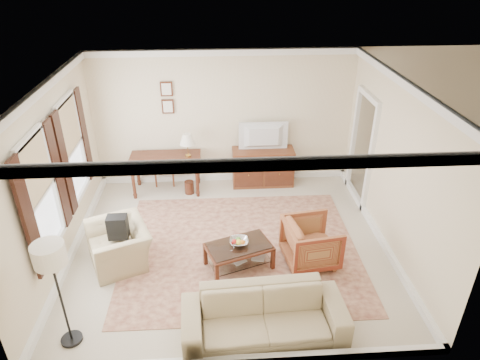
{
  "coord_description": "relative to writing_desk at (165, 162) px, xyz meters",
  "views": [
    {
      "loc": [
        -0.21,
        -6.1,
        4.67
      ],
      "look_at": [
        0.2,
        0.3,
        1.15
      ],
      "focal_mm": 32.0,
      "sensor_mm": 36.0,
      "label": 1
    }
  ],
  "objects": [
    {
      "name": "room_shell",
      "position": [
        1.26,
        -2.03,
        1.77
      ],
      "size": [
        5.51,
        5.01,
        2.91
      ],
      "color": "beige",
      "rests_on": "ground"
    },
    {
      "name": "annex_bedroom",
      "position": [
        5.75,
        -0.88,
        -0.36
      ],
      "size": [
        3.0,
        2.7,
        2.9
      ],
      "color": "beige",
      "rests_on": "ground"
    },
    {
      "name": "window_front",
      "position": [
        -1.44,
        -2.73,
        0.85
      ],
      "size": [
        0.12,
        1.56,
        1.8
      ],
      "primitive_type": null,
      "color": "#CCB284",
      "rests_on": "room_shell"
    },
    {
      "name": "window_rear",
      "position": [
        -1.44,
        -1.13,
        0.85
      ],
      "size": [
        0.12,
        1.56,
        1.8
      ],
      "primitive_type": null,
      "color": "#CCB284",
      "rests_on": "room_shell"
    },
    {
      "name": "doorway",
      "position": [
        3.97,
        -0.53,
        0.38
      ],
      "size": [
        0.1,
        1.12,
        2.25
      ],
      "primitive_type": null,
      "color": "white",
      "rests_on": "room_shell"
    },
    {
      "name": "rug",
      "position": [
        1.44,
        -2.15,
        -0.69
      ],
      "size": [
        4.06,
        3.49,
        0.01
      ],
      "primitive_type": "cube",
      "rotation": [
        0.0,
        0.0,
        -0.01
      ],
      "color": "maroon",
      "rests_on": "room_shell"
    },
    {
      "name": "writing_desk",
      "position": [
        0.0,
        0.0,
        0.0
      ],
      "size": [
        1.47,
        0.74,
        0.81
      ],
      "color": "#4C2315",
      "rests_on": "room_shell"
    },
    {
      "name": "desk_chair",
      "position": [
        -0.07,
        0.35,
        -0.17
      ],
      "size": [
        0.49,
        0.49,
        1.05
      ],
      "primitive_type": null,
      "rotation": [
        0.0,
        0.0,
        -0.11
      ],
      "color": "brown",
      "rests_on": "room_shell"
    },
    {
      "name": "desk_lamp",
      "position": [
        0.48,
        0.0,
        0.36
      ],
      "size": [
        0.32,
        0.32,
        0.5
      ],
      "primitive_type": null,
      "color": "silver",
      "rests_on": "writing_desk"
    },
    {
      "name": "framed_prints",
      "position": [
        0.1,
        0.44,
        1.24
      ],
      "size": [
        0.25,
        0.04,
        0.68
      ],
      "primitive_type": null,
      "color": "#4C2315",
      "rests_on": "room_shell"
    },
    {
      "name": "sideboard",
      "position": [
        2.09,
        0.18,
        -0.29
      ],
      "size": [
        1.33,
        0.51,
        0.82
      ],
      "primitive_type": "cube",
      "color": "brown",
      "rests_on": "room_shell"
    },
    {
      "name": "tv",
      "position": [
        2.09,
        0.16,
        0.62
      ],
      "size": [
        1.0,
        0.57,
        0.13
      ],
      "primitive_type": "imported",
      "rotation": [
        0.0,
        0.0,
        3.14
      ],
      "color": "black",
      "rests_on": "sideboard"
    },
    {
      "name": "coffee_table",
      "position": [
        1.38,
        -2.61,
        -0.36
      ],
      "size": [
        1.18,
        0.92,
        0.44
      ],
      "rotation": [
        0.0,
        0.0,
        0.34
      ],
      "color": "#4C2315",
      "rests_on": "room_shell"
    },
    {
      "name": "fruit_bowl",
      "position": [
        1.39,
        -2.58,
        -0.21
      ],
      "size": [
        0.42,
        0.42,
        0.1
      ],
      "primitive_type": "imported",
      "color": "silver",
      "rests_on": "coffee_table"
    },
    {
      "name": "book_a",
      "position": [
        1.26,
        -2.68,
        -0.52
      ],
      "size": [
        0.26,
        0.17,
        0.38
      ],
      "primitive_type": "imported",
      "rotation": [
        0.0,
        0.0,
        0.51
      ],
      "color": "brown",
      "rests_on": "coffee_table"
    },
    {
      "name": "book_b",
      "position": [
        1.62,
        -2.53,
        -0.53
      ],
      "size": [
        0.27,
        0.11,
        0.38
      ],
      "primitive_type": "imported",
      "rotation": [
        0.0,
        0.0,
        -0.29
      ],
      "color": "brown",
      "rests_on": "coffee_table"
    },
    {
      "name": "striped_armchair",
      "position": [
        2.58,
        -2.56,
        -0.27
      ],
      "size": [
        0.89,
        0.93,
        0.85
      ],
      "primitive_type": "imported",
      "rotation": [
        0.0,
        0.0,
        1.71
      ],
      "color": "maroon",
      "rests_on": "room_shell"
    },
    {
      "name": "club_armchair",
      "position": [
        -0.58,
        -2.35,
        -0.24
      ],
      "size": [
        1.03,
        1.22,
        0.91
      ],
      "primitive_type": "imported",
      "rotation": [
        0.0,
        0.0,
        -1.17
      ],
      "color": "tan",
      "rests_on": "room_shell"
    },
    {
      "name": "backpack",
      "position": [
        -0.57,
        -2.29,
        0.0
      ],
      "size": [
        0.36,
        0.39,
        0.4
      ],
      "primitive_type": "cube",
      "rotation": [
        0.0,
        0.0,
        -0.96
      ],
      "color": "black",
      "rests_on": "club_armchair"
    },
    {
      "name": "sofa",
      "position": [
        1.63,
        -4.01,
        -0.27
      ],
      "size": [
        2.23,
        0.76,
        0.86
      ],
      "primitive_type": "imported",
      "rotation": [
        0.0,
        0.0,
        0.05
      ],
      "color": "tan",
      "rests_on": "room_shell"
    },
    {
      "name": "floor_lamp",
      "position": [
        -0.96,
        -3.98,
        0.65
      ],
      "size": [
        0.39,
        0.39,
        1.6
      ],
      "color": "black",
      "rests_on": "room_shell"
    }
  ]
}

